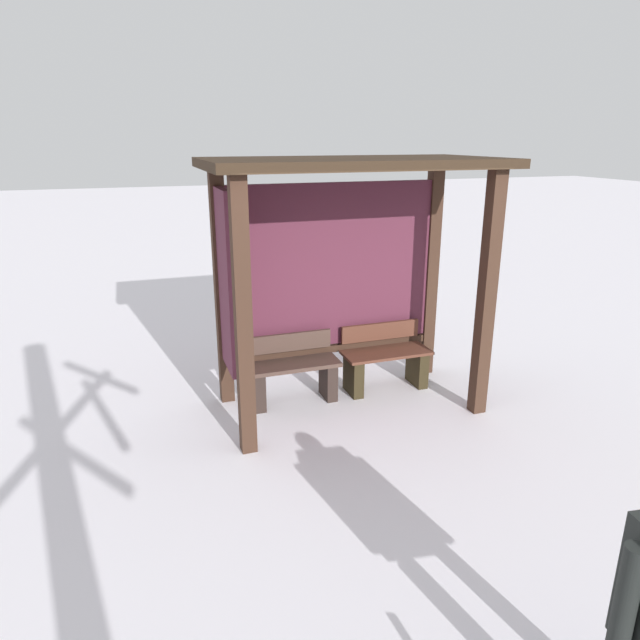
% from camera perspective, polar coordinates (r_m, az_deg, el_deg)
% --- Properties ---
extents(ground_plane, '(60.00, 60.00, 0.00)m').
position_cam_1_polar(ground_plane, '(6.21, 2.95, -8.49)').
color(ground_plane, white).
extents(bus_shelter, '(2.84, 1.51, 2.58)m').
position_cam_1_polar(bus_shelter, '(5.80, 1.47, 8.27)').
color(bus_shelter, '#3B261B').
rests_on(bus_shelter, ground).
extents(bench_left_inside, '(1.00, 0.36, 0.74)m').
position_cam_1_polar(bench_left_inside, '(6.16, -2.76, -5.32)').
color(bench_left_inside, '#47332B').
rests_on(bench_left_inside, ground).
extents(bench_center_inside, '(1.00, 0.41, 0.74)m').
position_cam_1_polar(bench_center_inside, '(6.52, 6.57, -4.16)').
color(bench_center_inside, '#562F22').
rests_on(bench_center_inside, ground).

